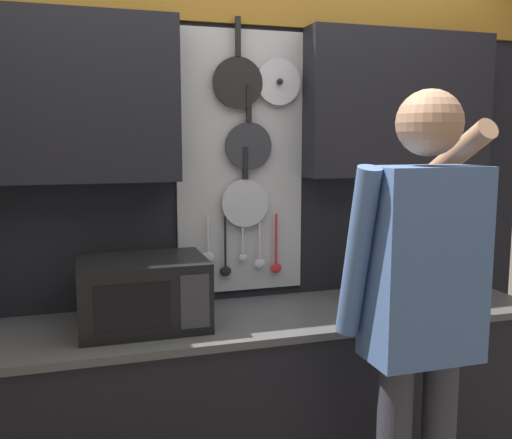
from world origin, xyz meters
The scene contains 6 objects.
base_cabinet_counter centered at (0.00, 0.00, 0.45)m, with size 2.32×0.58×0.90m.
back_wall_unit centered at (0.01, 0.26, 1.49)m, with size 2.89×0.20×2.47m.
microwave centered at (-0.54, 0.00, 1.03)m, with size 0.49×0.37×0.27m.
knife_block centered at (0.60, 0.00, 0.99)m, with size 0.12×0.15×0.25m.
utensil_crock centered at (0.44, 0.00, 0.98)m, with size 0.12×0.12×0.32m.
person centered at (0.34, -0.55, 1.07)m, with size 0.54×0.64×1.79m.
Camera 1 is at (-0.75, -2.19, 1.62)m, focal length 40.00 mm.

